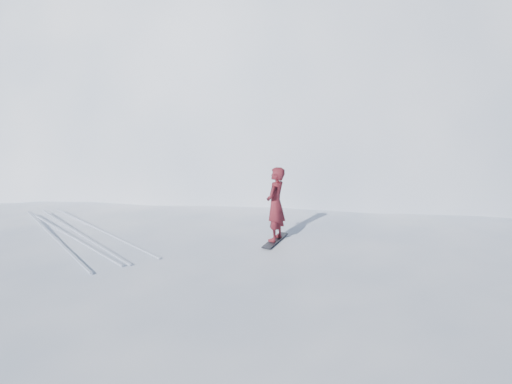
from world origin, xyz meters
TOP-DOWN VIEW (x-y plane):
  - ground at (0.00, 0.00)m, footprint 400.00×400.00m
  - near_ridge at (1.00, 3.00)m, footprint 36.00×28.00m
  - summit_peak at (22.00, 26.00)m, footprint 60.00×56.00m
  - peak_shoulder at (10.00, 20.00)m, footprint 28.00×24.00m
  - wind_bumps at (-0.56, 2.12)m, footprint 16.00×14.40m
  - snowboard at (2.51, 1.15)m, footprint 1.20×0.96m
  - snowboarder at (2.51, 1.15)m, footprint 0.84×0.79m
  - board_tracks at (-1.92, 4.38)m, footprint 2.42×5.96m

SIDE VIEW (x-z plane):
  - ground at x=0.00m, z-range 0.00..0.00m
  - near_ridge at x=1.00m, z-range -2.40..2.40m
  - summit_peak at x=22.00m, z-range -28.00..28.00m
  - peak_shoulder at x=10.00m, z-range -9.00..9.00m
  - wind_bumps at x=-0.56m, z-range -0.50..0.50m
  - snowboard at x=2.51m, z-range 2.40..2.42m
  - board_tracks at x=-1.92m, z-range 2.40..2.44m
  - snowboarder at x=2.51m, z-range 2.42..4.36m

